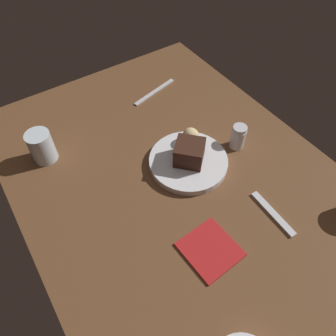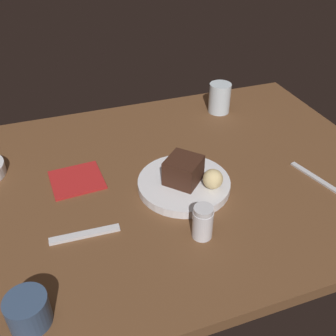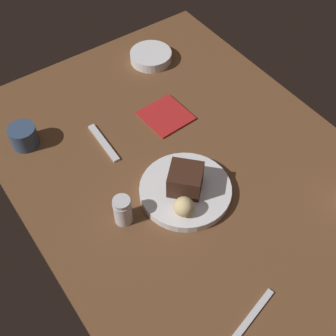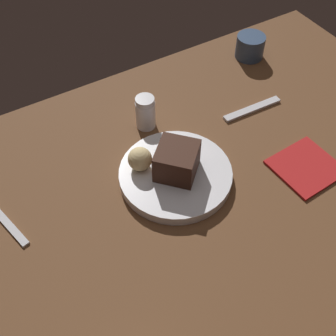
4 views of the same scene
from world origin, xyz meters
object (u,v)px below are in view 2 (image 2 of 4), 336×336
Objects in this scene: salt_shaker at (203,222)px; coffee_cup at (28,311)px; folded_napkin at (77,180)px; dessert_plate at (184,184)px; bread_roll at (213,179)px; butter_knife at (321,181)px; chocolate_cake_slice at (183,170)px; dessert_spoon at (85,234)px; water_glass at (220,98)px.

salt_shaker is 1.07× the size of coffee_cup.
salt_shaker is 35.97cm from folded_napkin.
dessert_plate is 7.95cm from bread_roll.
chocolate_cake_slice is at bearing -119.85° from butter_knife.
dessert_plate is 27.19cm from folded_napkin.
bread_roll is 28.78cm from butter_knife.
chocolate_cake_slice is (0.22, -0.04, 4.23)cm from dessert_plate.
dessert_spoon is at bearing 17.96° from chocolate_cake_slice.
chocolate_cake_slice is 0.82× the size of water_glass.
coffee_cup is (37.74, 25.46, -2.33)cm from chocolate_cake_slice.
butter_knife is at bearing -178.87° from dessert_spoon.
water_glass is at bearing -138.42° from dessert_spoon.
butter_knife is at bearing -169.03° from salt_shaker.
coffee_cup is 73.23cm from butter_knife.
butter_knife is (-8.09, 43.13, -4.58)cm from water_glass.
bread_roll is 0.50× the size of water_glass.
dessert_spoon is (-12.06, -17.14, -2.63)cm from coffee_cup.
chocolate_cake_slice is 1.01× the size of salt_shaker.
butter_knife is (-33.71, 9.60, -5.05)cm from chocolate_cake_slice.
bread_roll is 0.62× the size of salt_shaker.
bread_roll is 43.06cm from water_glass.
dessert_plate is at bearing -159.90° from dessert_spoon.
dessert_plate is 45.73cm from coffee_cup.
water_glass is at bearing -156.14° from folded_napkin.
coffee_cup reaches higher than dessert_plate.
dessert_plate is at bearing -146.19° from coffee_cup.
coffee_cup is (37.96, 25.42, 1.90)cm from dessert_plate.
water_glass reaches higher than coffee_cup.
folded_napkin is at bearing -28.03° from bread_roll.
water_glass is 54.91cm from folded_napkin.
folded_napkin is (24.65, -11.43, -0.77)cm from dessert_plate.
salt_shaker is at bearing 163.21° from dessert_spoon.
dessert_plate is 16.88cm from salt_shaker.
folded_napkin is at bearing -109.85° from coffee_cup.
bread_roll is at bearing -123.02° from salt_shaker.
butter_knife is (-35.75, -6.93, -3.62)cm from salt_shaker.
coffee_cup is at bearing 34.01° from chocolate_cake_slice.
chocolate_cake_slice is at bearing -145.99° from coffee_cup.
folded_napkin is (58.13, -20.99, 0.05)cm from butter_knife.
coffee_cup is 39.27cm from folded_napkin.
folded_napkin is at bearing 23.86° from water_glass.
dessert_spoon reaches higher than butter_knife.
salt_shaker is (2.05, 16.53, -1.43)cm from chocolate_cake_slice.
dessert_spoon is at bearing 17.74° from dessert_plate.
chocolate_cake_slice is 0.53× the size of dessert_spoon.
dessert_plate is 2.36× the size of water_glass.
chocolate_cake_slice is at bearing -39.20° from bread_roll.
coffee_cup reaches higher than butter_knife.
bread_roll is 0.32× the size of dessert_spoon.
dessert_spoon is at bearing 6.71° from bread_roll.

